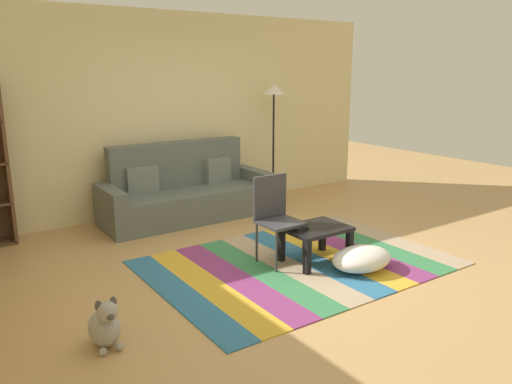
% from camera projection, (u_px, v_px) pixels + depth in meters
% --- Properties ---
extents(ground_plane, '(14.00, 14.00, 0.00)m').
position_uv_depth(ground_plane, '(280.00, 264.00, 5.16)').
color(ground_plane, tan).
extents(back_wall, '(6.80, 0.10, 2.70)m').
position_uv_depth(back_wall, '(169.00, 114.00, 6.88)').
color(back_wall, beige).
rests_on(back_wall, ground_plane).
extents(rug, '(2.99, 2.10, 0.01)m').
position_uv_depth(rug, '(298.00, 263.00, 5.18)').
color(rug, teal).
rests_on(rug, ground_plane).
extents(couch, '(2.26, 0.80, 1.00)m').
position_uv_depth(couch, '(186.00, 193.00, 6.68)').
color(couch, '#59605B').
rests_on(couch, ground_plane).
extents(coffee_table, '(0.64, 0.49, 0.37)m').
position_uv_depth(coffee_table, '(316.00, 234.00, 5.13)').
color(coffee_table, black).
rests_on(coffee_table, rug).
extents(pouf, '(0.66, 0.47, 0.23)m').
position_uv_depth(pouf, '(362.00, 259.00, 4.96)').
color(pouf, white).
rests_on(pouf, rug).
extents(dog, '(0.22, 0.35, 0.40)m').
position_uv_depth(dog, '(105.00, 326.00, 3.60)').
color(dog, '#9E998E').
rests_on(dog, ground_plane).
extents(standing_lamp, '(0.32, 0.32, 1.73)m').
position_uv_depth(standing_lamp, '(274.00, 104.00, 7.37)').
color(standing_lamp, black).
rests_on(standing_lamp, ground_plane).
extents(tv_remote, '(0.12, 0.15, 0.02)m').
position_uv_depth(tv_remote, '(305.00, 226.00, 5.09)').
color(tv_remote, black).
rests_on(tv_remote, coffee_table).
extents(folding_chair, '(0.40, 0.40, 0.90)m').
position_uv_depth(folding_chair, '(275.00, 212.00, 5.10)').
color(folding_chair, '#38383D').
rests_on(folding_chair, ground_plane).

